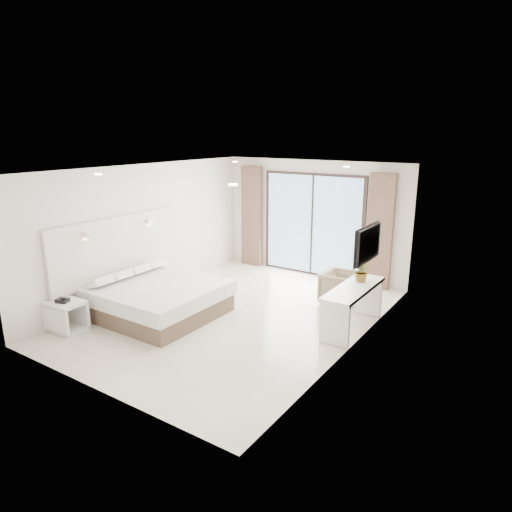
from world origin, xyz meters
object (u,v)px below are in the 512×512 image
object	(u,v)px
bed	(158,299)
nightstand	(67,316)
armchair	(340,285)
console_desk	(353,298)

from	to	relation	value
bed	nightstand	distance (m)	1.59
armchair	bed	bearing A→B (deg)	129.67
nightstand	armchair	world-z (taller)	armchair
console_desk	armchair	xyz separation A→B (m)	(-0.72, 1.10, -0.22)
bed	armchair	xyz separation A→B (m)	(2.56, 2.50, 0.03)
bed	nightstand	size ratio (longest dim) A/B	3.50
nightstand	armchair	bearing A→B (deg)	46.05
nightstand	bed	bearing A→B (deg)	57.86
console_desk	armchair	size ratio (longest dim) A/B	2.40
bed	console_desk	size ratio (longest dim) A/B	1.29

